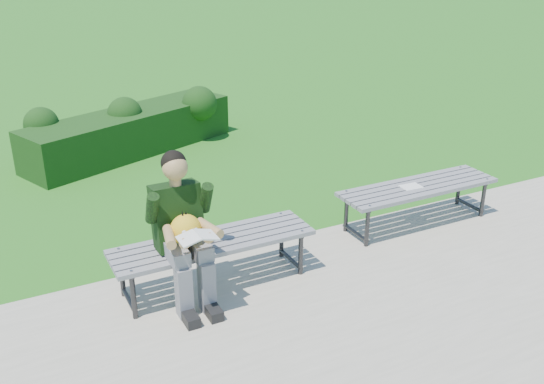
{
  "coord_description": "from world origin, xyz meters",
  "views": [
    {
      "loc": [
        -2.17,
        -4.95,
        2.93
      ],
      "look_at": [
        0.21,
        -0.28,
        0.7
      ],
      "focal_mm": 40.0,
      "sensor_mm": 36.0,
      "label": 1
    }
  ],
  "objects_px": {
    "hedge": "(132,128)",
    "seated_boy": "(182,226)",
    "bench_left": "(213,245)",
    "paper_sheet": "(411,187)",
    "bench_right": "(418,190)"
  },
  "relations": [
    {
      "from": "hedge",
      "to": "seated_boy",
      "type": "distance_m",
      "value": 4.15
    },
    {
      "from": "bench_left",
      "to": "seated_boy",
      "type": "bearing_deg",
      "value": -162.06
    },
    {
      "from": "bench_left",
      "to": "paper_sheet",
      "type": "distance_m",
      "value": 2.33
    },
    {
      "from": "bench_right",
      "to": "paper_sheet",
      "type": "xyz_separation_m",
      "value": [
        -0.1,
        0.0,
        0.06
      ]
    },
    {
      "from": "hedge",
      "to": "bench_right",
      "type": "height_order",
      "value": "hedge"
    },
    {
      "from": "paper_sheet",
      "to": "hedge",
      "type": "bearing_deg",
      "value": 117.67
    },
    {
      "from": "bench_left",
      "to": "seated_boy",
      "type": "relative_size",
      "value": 1.37
    },
    {
      "from": "bench_right",
      "to": "paper_sheet",
      "type": "height_order",
      "value": "bench_right"
    },
    {
      "from": "hedge",
      "to": "bench_left",
      "type": "height_order",
      "value": "hedge"
    },
    {
      "from": "seated_boy",
      "to": "hedge",
      "type": "bearing_deg",
      "value": 81.27
    },
    {
      "from": "hedge",
      "to": "bench_right",
      "type": "distance_m",
      "value": 4.35
    },
    {
      "from": "paper_sheet",
      "to": "bench_right",
      "type": "bearing_deg",
      "value": -0.0
    },
    {
      "from": "seated_boy",
      "to": "paper_sheet",
      "type": "relative_size",
      "value": 5.76
    },
    {
      "from": "bench_right",
      "to": "seated_boy",
      "type": "relative_size",
      "value": 1.37
    },
    {
      "from": "seated_boy",
      "to": "bench_left",
      "type": "bearing_deg",
      "value": 17.94
    }
  ]
}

